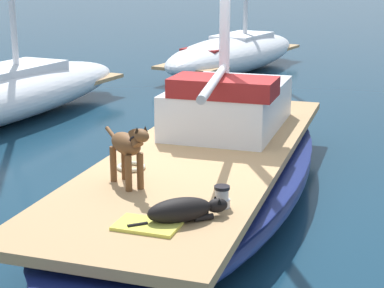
{
  "coord_description": "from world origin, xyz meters",
  "views": [
    {
      "loc": [
        1.02,
        -7.51,
        2.85
      ],
      "look_at": [
        0.0,
        -1.0,
        1.01
      ],
      "focal_mm": 59.38,
      "sensor_mm": 36.0,
      "label": 1
    }
  ],
  "objects_px": {
    "moored_boat_far_astern": "(234,52)",
    "deck_towel": "(147,225)",
    "dog_black": "(183,210)",
    "coiled_rope": "(131,167)",
    "sailboat_main": "(204,174)",
    "deck_winch": "(222,197)",
    "dog_brown": "(128,147)"
  },
  "relations": [
    {
      "from": "coiled_rope",
      "to": "deck_towel",
      "type": "distance_m",
      "value": 1.69
    },
    {
      "from": "dog_brown",
      "to": "coiled_rope",
      "type": "distance_m",
      "value": 0.71
    },
    {
      "from": "coiled_rope",
      "to": "deck_towel",
      "type": "bearing_deg",
      "value": -71.05
    },
    {
      "from": "sailboat_main",
      "to": "moored_boat_far_astern",
      "type": "height_order",
      "value": "moored_boat_far_astern"
    },
    {
      "from": "dog_brown",
      "to": "coiled_rope",
      "type": "height_order",
      "value": "dog_brown"
    },
    {
      "from": "dog_black",
      "to": "coiled_rope",
      "type": "distance_m",
      "value": 1.64
    },
    {
      "from": "dog_black",
      "to": "dog_brown",
      "type": "distance_m",
      "value": 1.15
    },
    {
      "from": "dog_brown",
      "to": "coiled_rope",
      "type": "relative_size",
      "value": 2.37
    },
    {
      "from": "dog_brown",
      "to": "deck_towel",
      "type": "bearing_deg",
      "value": -67.35
    },
    {
      "from": "sailboat_main",
      "to": "deck_winch",
      "type": "height_order",
      "value": "deck_winch"
    },
    {
      "from": "sailboat_main",
      "to": "moored_boat_far_astern",
      "type": "bearing_deg",
      "value": 93.14
    },
    {
      "from": "coiled_rope",
      "to": "dog_brown",
      "type": "bearing_deg",
      "value": -78.09
    },
    {
      "from": "deck_winch",
      "to": "dog_brown",
      "type": "bearing_deg",
      "value": 156.38
    },
    {
      "from": "sailboat_main",
      "to": "deck_winch",
      "type": "xyz_separation_m",
      "value": [
        0.43,
        -1.91,
        0.42
      ]
    },
    {
      "from": "sailboat_main",
      "to": "deck_towel",
      "type": "distance_m",
      "value": 2.52
    },
    {
      "from": "deck_winch",
      "to": "moored_boat_far_astern",
      "type": "xyz_separation_m",
      "value": [
        -0.99,
        12.18,
        -0.21
      ]
    },
    {
      "from": "coiled_rope",
      "to": "deck_towel",
      "type": "xyz_separation_m",
      "value": [
        0.55,
        -1.59,
        -0.01
      ]
    },
    {
      "from": "sailboat_main",
      "to": "dog_brown",
      "type": "distance_m",
      "value": 1.75
    },
    {
      "from": "moored_boat_far_astern",
      "to": "coiled_rope",
      "type": "bearing_deg",
      "value": -90.76
    },
    {
      "from": "moored_boat_far_astern",
      "to": "sailboat_main",
      "type": "bearing_deg",
      "value": -86.86
    },
    {
      "from": "sailboat_main",
      "to": "coiled_rope",
      "type": "distance_m",
      "value": 1.19
    },
    {
      "from": "dog_brown",
      "to": "deck_winch",
      "type": "bearing_deg",
      "value": -23.62
    },
    {
      "from": "dog_black",
      "to": "moored_boat_far_astern",
      "type": "xyz_separation_m",
      "value": [
        -0.69,
        12.58,
        -0.22
      ]
    },
    {
      "from": "dog_black",
      "to": "deck_winch",
      "type": "distance_m",
      "value": 0.5
    },
    {
      "from": "moored_boat_far_astern",
      "to": "deck_towel",
      "type": "bearing_deg",
      "value": -88.21
    },
    {
      "from": "deck_winch",
      "to": "deck_towel",
      "type": "distance_m",
      "value": 0.83
    },
    {
      "from": "sailboat_main",
      "to": "moored_boat_far_astern",
      "type": "xyz_separation_m",
      "value": [
        -0.56,
        10.27,
        0.21
      ]
    },
    {
      "from": "sailboat_main",
      "to": "dog_brown",
      "type": "relative_size",
      "value": 9.82
    },
    {
      "from": "dog_black",
      "to": "deck_winch",
      "type": "height_order",
      "value": "dog_black"
    },
    {
      "from": "sailboat_main",
      "to": "moored_boat_far_astern",
      "type": "relative_size",
      "value": 0.93
    },
    {
      "from": "dog_black",
      "to": "moored_boat_far_astern",
      "type": "relative_size",
      "value": 0.11
    },
    {
      "from": "sailboat_main",
      "to": "deck_towel",
      "type": "relative_size",
      "value": 13.46
    }
  ]
}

